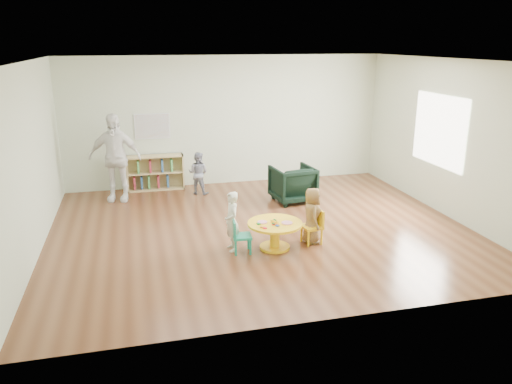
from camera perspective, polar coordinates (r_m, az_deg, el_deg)
room at (r=8.09m, az=0.60°, el=8.39°), size 7.10×7.00×2.80m
activity_table at (r=7.70m, az=2.17°, el=-4.41°), size 0.84×0.84×0.47m
kid_chair_left at (r=7.55m, az=-1.90°, el=-4.97°), size 0.30×0.30×0.52m
kid_chair_right at (r=7.95m, az=6.65°, el=-3.80°), size 0.33×0.33×0.55m
bookshelf at (r=10.95m, az=-11.50°, el=2.18°), size 1.20×0.30×0.75m
alphabet_poster at (r=10.87m, az=-11.77°, el=7.37°), size 0.74×0.01×0.54m
armchair at (r=9.94m, az=4.22°, el=0.94°), size 0.86×0.88×0.72m
child_left at (r=7.58m, az=-2.79°, el=-3.38°), size 0.25×0.36×0.93m
child_right at (r=7.91m, az=6.41°, el=-2.69°), size 0.34×0.47×0.90m
toddler at (r=10.46m, az=-6.62°, el=2.16°), size 0.54×0.50×0.89m
adult_caretaker at (r=10.24m, az=-15.84°, el=3.80°), size 1.10×0.65×1.76m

